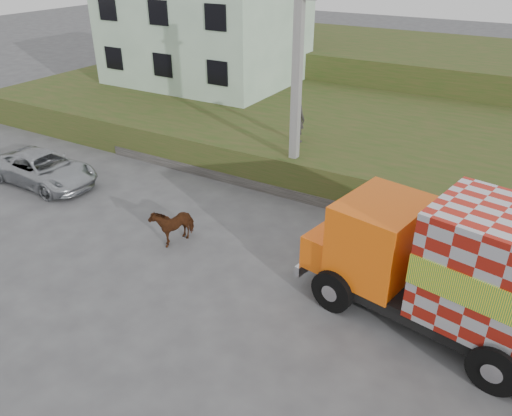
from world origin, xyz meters
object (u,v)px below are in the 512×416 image
Objects in this scene: utility_pole at (296,91)px; cargo_truck at (486,279)px; pedestrian at (297,118)px; suv at (43,169)px; cow at (173,223)px.

utility_pole is 0.93× the size of cargo_truck.
pedestrian is at bearing 113.16° from utility_pole.
pedestrian is (8.44, 6.12, 1.81)m from suv.
cargo_truck is at bearing 156.11° from pedestrian.
utility_pole reaches higher than pedestrian.
cow is at bearing -108.70° from utility_pole.
suv is 2.46× the size of pedestrian.
cargo_truck is at bearing -91.64° from suv.
cargo_truck reaches higher than pedestrian.
utility_pole reaches higher than cargo_truck.
cargo_truck reaches higher than cow.
pedestrian is (-0.71, 1.65, -1.60)m from utility_pole.
cargo_truck is 10.87m from pedestrian.
cow is 0.31× the size of suv.
utility_pole is 2.40m from pedestrian.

